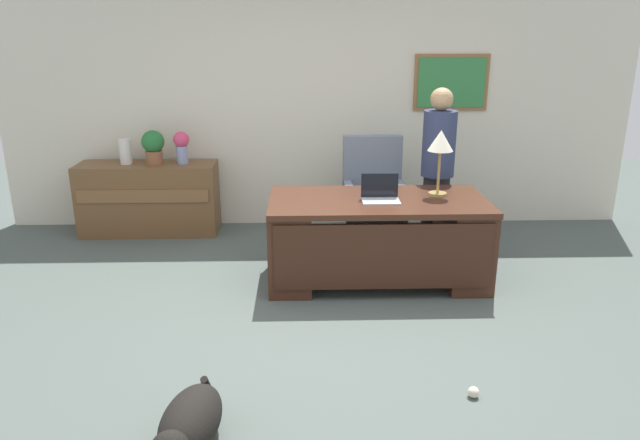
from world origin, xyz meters
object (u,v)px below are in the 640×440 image
object	(u,v)px
credenza	(149,198)
vase_with_flowers	(182,145)
dog_lying	(188,425)
desk_lamp	(441,145)
desk	(377,237)
person_standing	(437,170)
vase_empty	(125,152)
dog_toy_ball	(473,392)
armchair	(373,200)
potted_plant	(153,145)
laptop	(380,194)

from	to	relation	value
credenza	vase_with_flowers	distance (m)	0.71
dog_lying	desk_lamp	bearing A→B (deg)	52.52
desk	vase_with_flowers	bearing A→B (deg)	144.24
desk	person_standing	world-z (taller)	person_standing
credenza	vase_empty	size ratio (longest dim) A/B	5.54
credenza	person_standing	bearing A→B (deg)	-12.36
desk_lamp	dog_toy_ball	bearing A→B (deg)	-94.70
desk	vase_with_flowers	distance (m)	2.46
armchair	vase_empty	size ratio (longest dim) A/B	4.21
vase_with_flowers	potted_plant	bearing A→B (deg)	-180.00
laptop	vase_with_flowers	distance (m)	2.42
desk	desk_lamp	world-z (taller)	desk_lamp
potted_plant	dog_toy_ball	distance (m)	4.25
vase_with_flowers	vase_empty	xyz separation A→B (m)	(-0.60, -0.00, -0.07)
armchair	laptop	size ratio (longest dim) A/B	3.53
dog_lying	desk_lamp	world-z (taller)	desk_lamp
credenza	dog_lying	xyz separation A→B (m)	(1.07, -3.63, -0.23)
desk_lamp	vase_empty	bearing A→B (deg)	157.68
laptop	potted_plant	xyz separation A→B (m)	(-2.26, 1.42, 0.17)
desk	vase_empty	size ratio (longest dim) A/B	7.07
armchair	person_standing	distance (m)	0.71
armchair	vase_empty	distance (m)	2.69
vase_empty	dog_lying	bearing A→B (deg)	-70.62
desk_lamp	vase_with_flowers	world-z (taller)	desk_lamp
person_standing	vase_with_flowers	size ratio (longest dim) A/B	4.73
vase_with_flowers	potted_plant	distance (m)	0.30
laptop	dog_toy_ball	size ratio (longest dim) A/B	4.55
desk	desk_lamp	xyz separation A→B (m)	(0.54, 0.13, 0.79)
desk	credenza	bearing A→B (deg)	149.13
desk	credenza	world-z (taller)	credenza
credenza	vase_with_flowers	bearing A→B (deg)	0.20
vase_with_flowers	dog_toy_ball	distance (m)	4.07
desk	credenza	xyz separation A→B (m)	(-2.34, 1.40, -0.02)
potted_plant	dog_toy_ball	bearing A→B (deg)	-50.62
credenza	laptop	xyz separation A→B (m)	(2.35, -1.42, 0.42)
dog_toy_ball	vase_empty	bearing A→B (deg)	132.45
laptop	vase_with_flowers	size ratio (longest dim) A/B	0.93
credenza	laptop	size ratio (longest dim) A/B	4.63
armchair	potted_plant	world-z (taller)	potted_plant
person_standing	dog_lying	world-z (taller)	person_standing
desk	dog_lying	distance (m)	2.58
person_standing	vase_empty	bearing A→B (deg)	168.39
dog_lying	dog_toy_ball	bearing A→B (deg)	14.50
credenza	person_standing	xyz separation A→B (m)	(3.01, -0.66, 0.45)
credenza	dog_toy_ball	world-z (taller)	credenza
vase_empty	dog_toy_ball	bearing A→B (deg)	-47.55
potted_plant	desk_lamp	bearing A→B (deg)	-24.45
dog_lying	desk_lamp	xyz separation A→B (m)	(1.81, 2.36, 1.05)
desk	laptop	distance (m)	0.40
vase_empty	potted_plant	distance (m)	0.31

